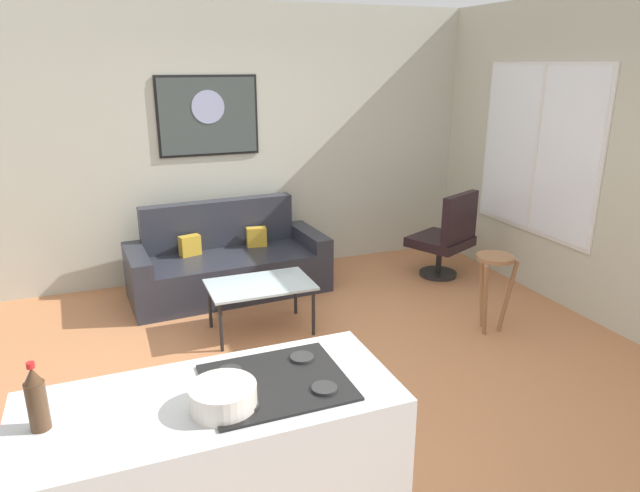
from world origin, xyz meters
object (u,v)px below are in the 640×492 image
at_px(couch, 228,264).
at_px(armchair, 447,237).
at_px(soda_bottle, 36,399).
at_px(bar_stool, 494,274).
at_px(mixing_bowl, 223,397).
at_px(wall_painting, 208,116).
at_px(coffee_table, 260,288).

height_order(couch, armchair, armchair).
bearing_deg(soda_bottle, bar_stool, 24.68).
distance_m(mixing_bowl, wall_painting, 4.00).
bearing_deg(coffee_table, bar_stool, -21.19).
distance_m(armchair, soda_bottle, 4.61).
distance_m(armchair, wall_painting, 2.77).
relative_size(couch, soda_bottle, 6.99).
xyz_separation_m(coffee_table, wall_painting, (-0.07, 1.51, 1.30)).
bearing_deg(coffee_table, soda_bottle, -123.35).
relative_size(armchair, wall_painting, 0.92).
bearing_deg(soda_bottle, couch, 66.45).
relative_size(armchair, bar_stool, 1.37).
height_order(mixing_bowl, wall_painting, wall_painting).
bearing_deg(coffee_table, mixing_bowl, -108.66).
bearing_deg(soda_bottle, armchair, 36.91).
bearing_deg(armchair, mixing_bowl, -136.12).
distance_m(couch, armchair, 2.31).
bearing_deg(mixing_bowl, armchair, 43.88).
height_order(bar_stool, mixing_bowl, mixing_bowl).
distance_m(couch, coffee_table, 1.00).
height_order(armchair, mixing_bowl, mixing_bowl).
relative_size(bar_stool, wall_painting, 0.67).
bearing_deg(couch, soda_bottle, -113.55).
height_order(couch, bar_stool, couch).
distance_m(coffee_table, mixing_bowl, 2.54).
xyz_separation_m(soda_bottle, mixing_bowl, (0.67, -0.12, -0.08)).
xyz_separation_m(armchair, soda_bottle, (-3.66, -2.75, 0.56)).
xyz_separation_m(armchair, mixing_bowl, (-2.99, -2.87, 0.48)).
xyz_separation_m(armchair, bar_stool, (-0.36, -1.23, 0.06)).
distance_m(coffee_table, soda_bottle, 2.74).
xyz_separation_m(couch, bar_stool, (1.90, -1.71, 0.24)).
bearing_deg(wall_painting, coffee_table, -87.22).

